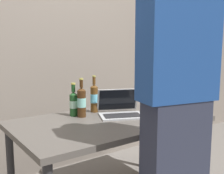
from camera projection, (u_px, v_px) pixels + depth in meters
name	position (u px, v px, depth m)	size (l,w,h in m)	color
desk	(111.00, 127.00, 2.17)	(1.48, 0.86, 0.71)	#56514C
laptop	(120.00, 110.00, 2.27)	(0.45, 0.43, 0.21)	#B7BABC
beer_bottle_dark	(74.00, 103.00, 2.24)	(0.07, 0.07, 0.27)	#1E5123
beer_bottle_brown	(82.00, 102.00, 2.20)	(0.07, 0.07, 0.31)	#472B14
beer_bottle_green	(94.00, 98.00, 2.36)	(0.07, 0.07, 0.32)	brown
person_figure	(177.00, 101.00, 1.56)	(0.47, 0.32, 1.91)	#2D3347
coffee_mug	(187.00, 112.00, 2.17)	(0.12, 0.08, 0.10)	white
back_wall	(59.00, 44.00, 2.81)	(6.00, 0.10, 2.60)	gray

